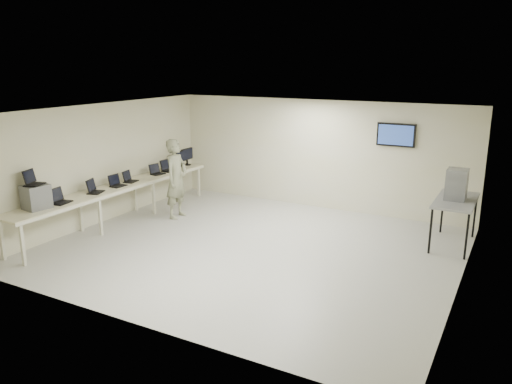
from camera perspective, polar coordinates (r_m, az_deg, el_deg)
The scene contains 15 objects.
room at distance 9.96m, azimuth -0.23°, elevation 1.24°, with size 8.01×7.01×2.81m.
workbench at distance 12.18m, azimuth -15.46°, elevation 0.37°, with size 0.76×6.00×0.90m.
equipment_box at distance 10.75m, azimuth -23.83°, elevation -0.51°, with size 0.40×0.46×0.48m, color #5E6062.
laptop_on_box at distance 10.72m, azimuth -24.19°, elevation 1.16°, with size 0.42×0.44×0.29m.
laptop_0 at distance 11.05m, azimuth -21.56°, elevation -0.76°, with size 0.38×0.43×0.30m.
laptop_1 at distance 11.66m, azimuth -18.05°, elevation 0.31°, with size 0.42×0.45×0.29m.
laptop_2 at distance 12.11m, azimuth -15.66°, elevation 0.97°, with size 0.29×0.35×0.27m.
laptop_3 at distance 12.49m, azimuth -14.30°, elevation 1.46°, with size 0.34×0.38×0.26m.
laptop_4 at distance 13.16m, azimuth -11.31°, elevation 2.30°, with size 0.33×0.38×0.26m.
laptop_5 at distance 13.51m, azimuth -10.07°, elevation 2.71°, with size 0.31×0.38×0.30m.
monitor_near at distance 13.96m, azimuth -8.51°, elevation 3.97°, with size 0.20×0.45×0.45m.
monitor_far at distance 14.16m, azimuth -7.90°, elevation 4.21°, with size 0.21×0.48×0.47m.
soldier at distance 12.26m, azimuth -9.09°, elevation 1.50°, with size 0.71×0.46×1.94m, color #6C7454.
side_table at distance 11.03m, azimuth 21.86°, elevation -1.14°, with size 0.77×1.65×0.99m.
storage_bins at distance 10.94m, azimuth 21.95°, elevation 0.82°, with size 0.40×0.44×0.63m.
Camera 1 is at (4.70, -8.43, 3.73)m, focal length 35.00 mm.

